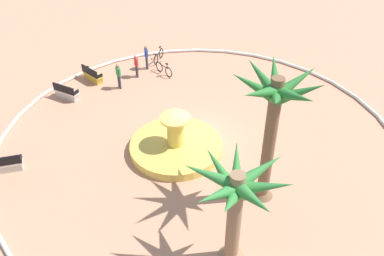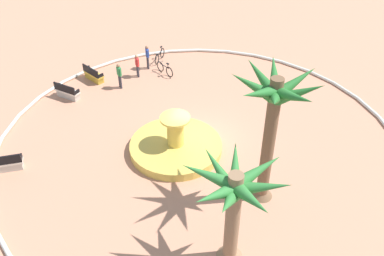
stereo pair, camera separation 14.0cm
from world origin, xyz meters
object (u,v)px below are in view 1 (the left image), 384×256
Objects in this scene: bench_east at (67,93)px; bicycle_red_frame at (164,69)px; bench_north at (93,76)px; person_cyclist_photo at (136,65)px; fountain at (176,146)px; person_cyclist_helmet at (146,56)px; palm_tree_near_fountain at (236,196)px; bench_west at (6,165)px; bicycle_by_lamppost at (159,56)px; person_pedestrian_stroll at (119,75)px; palm_tree_by_curb at (274,110)px.

bicycle_red_frame is at bearing -141.53° from bench_east.
person_cyclist_photo reaches higher than bench_north.
person_cyclist_helmet is at bearing -64.46° from fountain.
palm_tree_near_fountain reaches higher than bench_north.
person_cyclist_helmet is (-3.83, -11.32, 0.60)m from bench_west.
bench_west is (0.06, 6.72, 0.00)m from bench_east.
bicycle_by_lamppost is 1.46m from person_cyclist_helmet.
bench_east is 1.03× the size of bench_north.
bench_east is at bearing 72.39° from bench_north.
person_pedestrian_stroll is at bearing 164.87° from bench_north.
bench_west is 13.30m from bicycle_by_lamppost.
bench_east is 4.85m from person_cyclist_photo.
person_pedestrian_stroll is at bearing -47.59° from fountain.
person_cyclist_helmet is (1.34, -0.54, 0.56)m from bicycle_red_frame.
person_cyclist_helmet is 0.99× the size of person_pedestrian_stroll.
person_cyclist_helmet is at bearing 68.45° from bicycle_by_lamppost.
palm_tree_by_curb is 14.92m from bicycle_by_lamppost.
fountain is at bearing 154.93° from bench_east.
bench_north is at bearing 21.60° from bicycle_red_frame.
bicycle_by_lamppost is 4.38m from person_pedestrian_stroll.
bench_west and bench_north have the same top height.
palm_tree_near_fountain is 2.89× the size of person_cyclist_photo.
person_cyclist_photo is at bearing -46.66° from palm_tree_by_curb.
bench_west is at bearing 89.47° from bench_east.
palm_tree_near_fountain is 12.03m from bench_west.
person_cyclist_helmet is 1.05× the size of person_cyclist_photo.
fountain is 8.49m from bench_east.
bench_west is 0.98× the size of person_cyclist_helmet.
fountain reaches higher than person_pedestrian_stroll.
palm_tree_by_curb is 14.32m from bench_east.
bicycle_by_lamppost is (3.42, -9.45, 0.08)m from fountain.
palm_tree_near_fountain is at bearing 166.06° from bench_west.
bench_east is 5.98m from person_cyclist_helmet.
palm_tree_by_curb reaches higher than person_pedestrian_stroll.
palm_tree_by_curb is 13.10m from bench_west.
fountain reaches higher than bicycle_red_frame.
person_cyclist_helmet is at bearing -105.47° from person_cyclist_photo.
bench_east is at bearing 38.47° from bicycle_red_frame.
bicycle_red_frame is 1.88m from person_cyclist_photo.
bicycle_by_lamppost is at bearing -111.55° from person_cyclist_helmet.
person_cyclist_helmet is at bearing -108.71° from bench_west.
bench_north is 2.20m from person_pedestrian_stroll.
bench_north is (11.52, -8.30, -4.38)m from palm_tree_by_curb.
palm_tree_by_curb reaches higher than bench_west.
fountain is 2.84× the size of bench_east.
bench_east is at bearing -40.27° from palm_tree_near_fountain.
person_cyclist_helmet is (0.49, 1.25, 0.56)m from bicycle_by_lamppost.
bench_west is 11.97m from person_cyclist_helmet.
palm_tree_near_fountain is at bearing 139.73° from bench_east.
person_pedestrian_stroll is at bearing 70.62° from person_cyclist_helmet.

